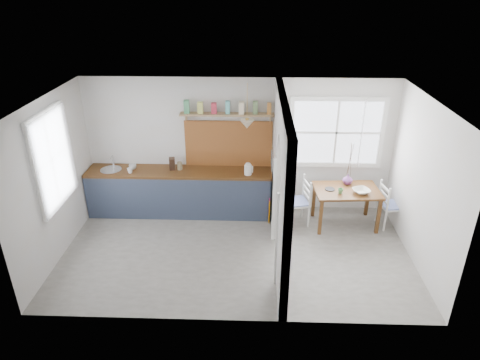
{
  "coord_description": "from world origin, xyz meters",
  "views": [
    {
      "loc": [
        0.27,
        -6.0,
        4.23
      ],
      "look_at": [
        0.05,
        0.45,
        1.13
      ],
      "focal_mm": 32.0,
      "sensor_mm": 36.0,
      "label": 1
    }
  ],
  "objects_px": {
    "chair_left": "(296,201)",
    "kettle": "(248,169)",
    "chair_right": "(392,205)",
    "dining_table": "(345,207)",
    "vase": "(348,179)"
  },
  "relations": [
    {
      "from": "chair_right",
      "to": "kettle",
      "type": "relative_size",
      "value": 3.95
    },
    {
      "from": "kettle",
      "to": "vase",
      "type": "height_order",
      "value": "kettle"
    },
    {
      "from": "chair_left",
      "to": "kettle",
      "type": "bearing_deg",
      "value": -115.4
    },
    {
      "from": "dining_table",
      "to": "kettle",
      "type": "relative_size",
      "value": 5.26
    },
    {
      "from": "chair_left",
      "to": "chair_right",
      "type": "bearing_deg",
      "value": 76.12
    },
    {
      "from": "dining_table",
      "to": "kettle",
      "type": "bearing_deg",
      "value": 169.44
    },
    {
      "from": "chair_left",
      "to": "chair_right",
      "type": "distance_m",
      "value": 1.74
    },
    {
      "from": "dining_table",
      "to": "chair_left",
      "type": "height_order",
      "value": "chair_left"
    },
    {
      "from": "kettle",
      "to": "vase",
      "type": "relative_size",
      "value": 1.15
    },
    {
      "from": "kettle",
      "to": "dining_table",
      "type": "bearing_deg",
      "value": -18.17
    },
    {
      "from": "kettle",
      "to": "vase",
      "type": "bearing_deg",
      "value": -10.57
    },
    {
      "from": "chair_left",
      "to": "kettle",
      "type": "height_order",
      "value": "kettle"
    },
    {
      "from": "vase",
      "to": "kettle",
      "type": "bearing_deg",
      "value": -179.25
    },
    {
      "from": "dining_table",
      "to": "kettle",
      "type": "height_order",
      "value": "kettle"
    },
    {
      "from": "dining_table",
      "to": "chair_right",
      "type": "distance_m",
      "value": 0.85
    }
  ]
}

